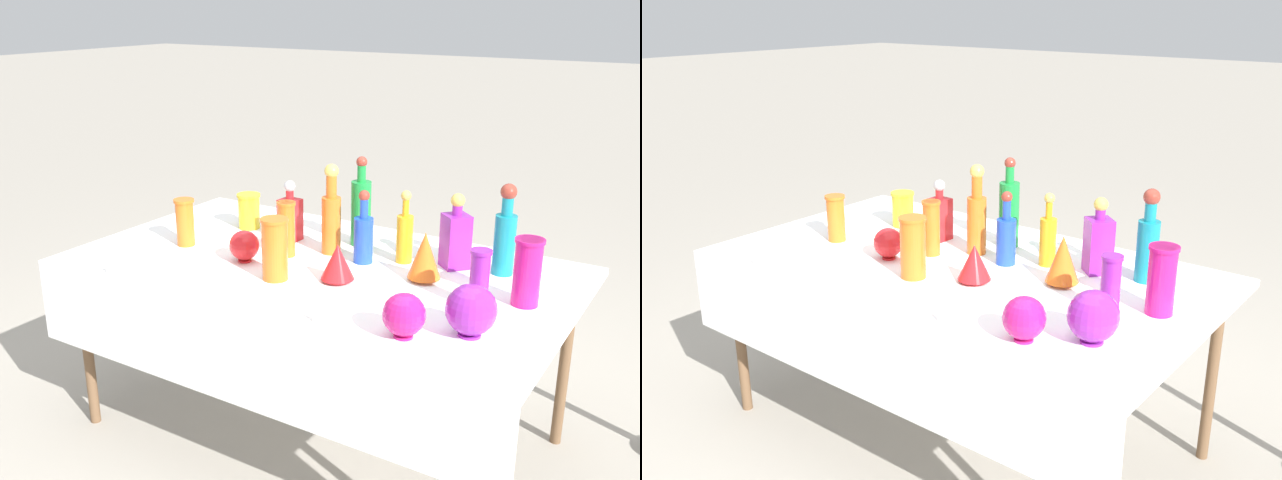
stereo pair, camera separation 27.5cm
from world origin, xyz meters
TOP-DOWN VIEW (x-y plane):
  - ground_plane at (0.00, 0.00)m, footprint 40.00×40.00m
  - display_table at (0.00, -0.04)m, footprint 1.94×1.12m
  - tall_bottle_0 at (0.13, 0.11)m, footprint 0.08×0.08m
  - tall_bottle_1 at (0.02, 0.29)m, footprint 0.08×0.08m
  - tall_bottle_2 at (0.64, 0.28)m, footprint 0.08×0.08m
  - tall_bottle_3 at (0.27, 0.20)m, footprint 0.06×0.06m
  - tall_bottle_4 at (-0.03, 0.14)m, footprint 0.08×0.08m
  - square_decanter_0 at (-0.27, 0.18)m, footprint 0.09×0.09m
  - square_decanter_1 at (0.46, 0.25)m, footprint 0.13×0.13m
  - slender_vase_0 at (-0.52, 0.23)m, footprint 0.11×0.11m
  - slender_vase_1 at (-0.17, 0.01)m, footprint 0.08×0.08m
  - slender_vase_2 at (0.79, 0.04)m, footprint 0.10×0.10m
  - slender_vase_3 at (0.67, -0.07)m, footprint 0.07×0.07m
  - slender_vase_4 at (-0.06, -0.22)m, footprint 0.10×0.10m
  - slender_vase_5 at (-0.60, -0.10)m, footprint 0.09×0.09m
  - fluted_vase_0 at (0.41, 0.06)m, footprint 0.12×0.12m
  - fluted_vase_1 at (0.15, -0.12)m, footprint 0.12×0.12m
  - round_bowl_0 at (0.55, -0.40)m, footprint 0.14×0.14m
  - round_bowl_1 at (0.72, -0.28)m, footprint 0.16×0.16m
  - round_bowl_2 at (-0.27, -0.13)m, footprint 0.12×0.12m
  - price_tag_left at (-0.61, -0.50)m, footprint 0.05×0.03m
  - price_tag_center at (-0.61, -0.48)m, footprint 0.05×0.03m
  - price_tag_right at (0.28, -0.46)m, footprint 0.05×0.02m

SIDE VIEW (x-z plane):
  - ground_plane at x=0.00m, z-range 0.00..0.00m
  - display_table at x=0.00m, z-range 0.33..1.09m
  - price_tag_center at x=-0.61m, z-range 0.76..0.79m
  - price_tag_left at x=-0.61m, z-range 0.76..0.80m
  - price_tag_right at x=0.28m, z-range 0.76..0.81m
  - round_bowl_2 at x=-0.27m, z-range 0.76..0.89m
  - round_bowl_0 at x=0.55m, z-range 0.76..0.91m
  - fluted_vase_1 at x=0.15m, z-range 0.76..0.91m
  - slender_vase_0 at x=-0.52m, z-range 0.77..0.92m
  - round_bowl_1 at x=0.72m, z-range 0.76..0.93m
  - fluted_vase_0 at x=0.41m, z-range 0.76..0.95m
  - slender_vase_5 at x=-0.60m, z-range 0.77..0.97m
  - square_decanter_0 at x=-0.27m, z-range 0.74..1.00m
  - slender_vase_3 at x=0.67m, z-range 0.77..0.97m
  - tall_bottle_0 at x=0.13m, z-range 0.72..1.02m
  - tall_bottle_3 at x=0.27m, z-range 0.73..1.02m
  - slender_vase_1 at x=-0.17m, z-range 0.77..0.99m
  - square_decanter_1 at x=0.46m, z-range 0.73..1.03m
  - slender_vase_4 at x=-0.06m, z-range 0.77..1.00m
  - slender_vase_2 at x=0.79m, z-range 0.77..1.00m
  - tall_bottle_2 at x=0.64m, z-range 0.74..1.09m
  - tall_bottle_1 at x=0.02m, z-range 0.72..1.10m
  - tall_bottle_4 at x=-0.03m, z-range 0.73..1.10m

